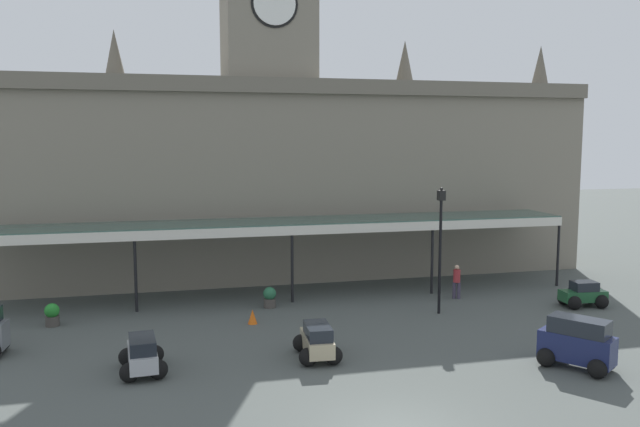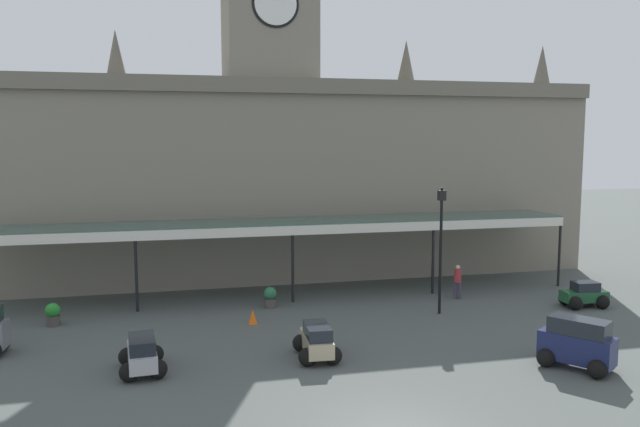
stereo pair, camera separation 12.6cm
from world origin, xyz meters
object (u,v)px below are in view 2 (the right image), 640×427
object	(u,v)px
traffic_cone	(253,317)
car_silver_estate	(142,356)
car_green_sedan	(584,296)
car_beige_estate	(317,343)
planter_by_canopy	(53,314)
victorian_lamppost	(441,237)
pedestrian_beside_cars	(457,280)
planter_near_kerb	(270,297)
car_navy_van	(577,346)

from	to	relation	value
traffic_cone	car_silver_estate	bearing A→B (deg)	-132.22
car_green_sedan	car_silver_estate	distance (m)	20.06
car_beige_estate	car_silver_estate	size ratio (longest dim) A/B	0.99
traffic_cone	planter_by_canopy	distance (m)	8.34
car_beige_estate	victorian_lamppost	bearing A→B (deg)	33.47
car_beige_estate	pedestrian_beside_cars	world-z (taller)	pedestrian_beside_cars
car_green_sedan	victorian_lamppost	xyz separation A→B (m)	(-7.00, 0.52, 2.96)
car_green_sedan	planter_near_kerb	distance (m)	14.58
car_beige_estate	car_green_sedan	distance (m)	14.22
victorian_lamppost	car_beige_estate	bearing A→B (deg)	-146.53
planter_near_kerb	car_navy_van	bearing A→B (deg)	-49.43
traffic_cone	car_green_sedan	bearing A→B (deg)	-3.36
car_beige_estate	car_navy_van	world-z (taller)	car_navy_van
car_beige_estate	car_silver_estate	xyz separation A→B (m)	(-6.00, 0.00, 0.00)
car_beige_estate	traffic_cone	world-z (taller)	car_beige_estate
car_silver_estate	victorian_lamppost	size ratio (longest dim) A/B	0.41
car_green_sedan	pedestrian_beside_cars	world-z (taller)	pedestrian_beside_cars
victorian_lamppost	traffic_cone	bearing A→B (deg)	177.38
car_beige_estate	pedestrian_beside_cars	size ratio (longest dim) A/B	1.38
car_silver_estate	planter_by_canopy	distance (m)	7.51
car_navy_van	planter_by_canopy	bearing A→B (deg)	152.19
traffic_cone	planter_by_canopy	world-z (taller)	planter_by_canopy
car_navy_van	victorian_lamppost	distance (m)	8.15
car_beige_estate	pedestrian_beside_cars	bearing A→B (deg)	37.73
car_beige_estate	car_green_sedan	size ratio (longest dim) A/B	1.09
car_beige_estate	planter_by_canopy	distance (m)	11.76
car_green_sedan	planter_by_canopy	distance (m)	23.64
victorian_lamppost	car_green_sedan	bearing A→B (deg)	-4.23
pedestrian_beside_cars	traffic_cone	size ratio (longest dim) A/B	2.75
traffic_cone	pedestrian_beside_cars	bearing A→B (deg)	10.34
car_navy_van	car_beige_estate	bearing A→B (deg)	159.53
car_green_sedan	pedestrian_beside_cars	xyz separation A→B (m)	(-5.06, 2.77, 0.41)
traffic_cone	planter_near_kerb	distance (m)	2.69
car_navy_van	traffic_cone	world-z (taller)	car_navy_van
car_green_sedan	traffic_cone	world-z (taller)	car_green_sedan
car_beige_estate	car_navy_van	distance (m)	8.90
car_navy_van	planter_near_kerb	bearing A→B (deg)	130.57
car_beige_estate	planter_near_kerb	xyz separation A→B (m)	(-0.52, 7.23, -0.07)
car_beige_estate	car_green_sedan	bearing A→B (deg)	15.90
victorian_lamppost	car_navy_van	bearing A→B (deg)	-77.57
car_silver_estate	car_navy_van	world-z (taller)	car_navy_van
car_navy_van	pedestrian_beside_cars	bearing A→B (deg)	88.32
car_silver_estate	traffic_cone	world-z (taller)	car_silver_estate
planter_by_canopy	car_beige_estate	bearing A→B (deg)	-33.37
pedestrian_beside_cars	planter_by_canopy	world-z (taller)	pedestrian_beside_cars
car_silver_estate	planter_near_kerb	xyz separation A→B (m)	(5.48, 7.22, -0.07)
pedestrian_beside_cars	traffic_cone	xyz separation A→B (m)	(-10.27, -1.87, -0.61)
car_navy_van	planter_by_canopy	distance (m)	20.53
pedestrian_beside_cars	planter_near_kerb	xyz separation A→B (m)	(-9.14, 0.56, -0.42)
car_green_sedan	planter_by_canopy	bearing A→B (deg)	173.76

